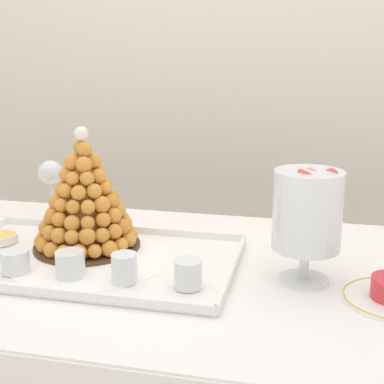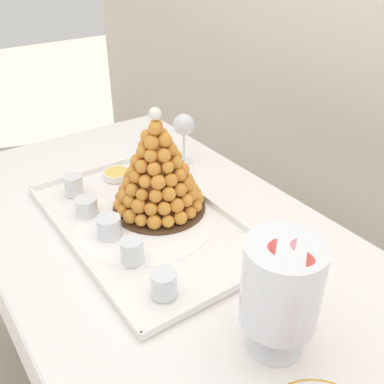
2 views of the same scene
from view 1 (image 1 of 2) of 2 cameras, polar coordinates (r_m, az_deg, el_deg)
The scene contains 11 objects.
backdrop_wall at distance 2.08m, azimuth 3.96°, elevation 14.35°, with size 4.80×0.10×2.50m, color silver.
buffet_table at distance 1.25m, azimuth -3.80°, elevation -11.57°, with size 1.67×0.81×0.80m.
serving_tray at distance 1.24m, azimuth -10.99°, elevation -7.20°, with size 0.67×0.40×0.02m.
croquembouche at distance 1.28m, azimuth -11.50°, elevation -0.97°, with size 0.26×0.26×0.29m.
dessert_cup_mid_left at distance 1.20m, azimuth -18.59°, elevation -7.21°, with size 0.06×0.06×0.05m.
dessert_cup_centre at distance 1.15m, azimuth -13.04°, elevation -7.70°, with size 0.06×0.06×0.05m.
dessert_cup_mid_right at distance 1.10m, azimuth -7.33°, elevation -8.25°, with size 0.05×0.05×0.06m.
dessert_cup_right at distance 1.07m, azimuth -0.43°, elevation -8.96°, with size 0.06×0.06×0.06m.
creme_brulee_ramekin at distance 1.40m, azimuth -20.06°, elevation -4.67°, with size 0.08×0.08×0.02m.
macaron_goblet at distance 1.10m, azimuth 12.40°, elevation -2.05°, with size 0.14×0.14×0.25m.
wine_glass at distance 1.56m, azimuth -15.07°, elevation 1.81°, with size 0.07×0.07×0.17m.
Camera 1 is at (0.33, -1.07, 1.26)m, focal length 49.26 mm.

